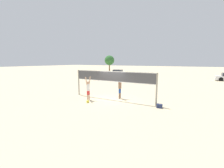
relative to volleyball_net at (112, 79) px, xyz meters
The scene contains 8 objects.
ground_plane 1.80m from the volleyball_net, ahead, with size 200.00×200.00×0.00m, color beige.
volleyball_net is the anchor object (origin of this frame).
player_spiker 2.21m from the volleyball_net, 142.81° to the right, with size 0.28×0.70×2.07m.
player_blocker 0.99m from the volleyball_net, 55.91° to the left, with size 0.28×0.72×2.26m.
volleyball 2.84m from the volleyball_net, 120.37° to the right, with size 0.23×0.23×0.23m.
gear_bag 4.58m from the volleyball_net, ahead, with size 0.38×0.28×0.28m.
parked_car_near 23.81m from the volleyball_net, 116.32° to the left, with size 5.03×2.67×1.37m.
tree_left_cluster 31.12m from the volleyball_net, 121.52° to the left, with size 2.80×2.80×5.11m.
Camera 1 is at (6.56, -11.28, 3.36)m, focal length 24.00 mm.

